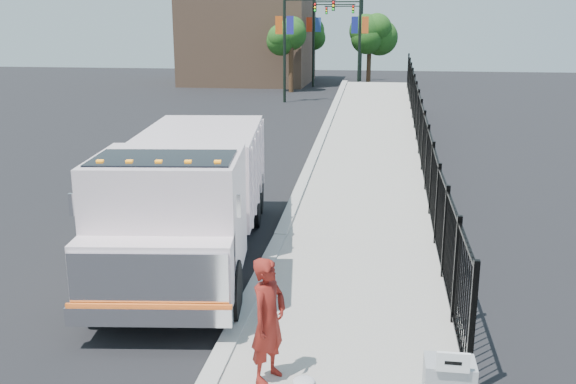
# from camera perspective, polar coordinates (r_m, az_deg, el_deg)

# --- Properties ---
(ground) EXTENTS (120.00, 120.00, 0.00)m
(ground) POSITION_cam_1_polar(r_m,az_deg,el_deg) (11.46, -3.88, -10.82)
(ground) COLOR black
(ground) RESTS_ON ground
(sidewalk) EXTENTS (3.55, 12.00, 0.12)m
(sidewalk) POSITION_cam_1_polar(r_m,az_deg,el_deg) (9.45, 5.37, -16.41)
(sidewalk) COLOR #9E998E
(sidewalk) RESTS_ON ground
(curb) EXTENTS (0.30, 12.00, 0.16)m
(curb) POSITION_cam_1_polar(r_m,az_deg,el_deg) (9.70, -6.48, -15.41)
(curb) COLOR #ADAAA3
(curb) RESTS_ON ground
(ramp) EXTENTS (3.95, 24.06, 3.19)m
(ramp) POSITION_cam_1_polar(r_m,az_deg,el_deg) (26.55, 8.01, 3.93)
(ramp) COLOR #9E998E
(ramp) RESTS_ON ground
(iron_fence) EXTENTS (0.10, 28.00, 1.80)m
(iron_fence) POSITION_cam_1_polar(r_m,az_deg,el_deg) (22.49, 11.60, 4.14)
(iron_fence) COLOR black
(iron_fence) RESTS_ON ground
(truck) EXTENTS (3.58, 8.39, 2.78)m
(truck) POSITION_cam_1_polar(r_m,az_deg,el_deg) (13.51, -8.74, 0.13)
(truck) COLOR black
(truck) RESTS_ON ground
(worker) EXTENTS (0.65, 0.77, 1.79)m
(worker) POSITION_cam_1_polar(r_m,az_deg,el_deg) (8.94, -1.75, -11.31)
(worker) COLOR maroon
(worker) RESTS_ON sidewalk
(arrow_sign) EXTENTS (0.35, 0.04, 0.22)m
(arrow_sign) POSITION_cam_1_polar(r_m,az_deg,el_deg) (7.22, 14.46, -14.44)
(arrow_sign) COLOR white
(arrow_sign) RESTS_ON utility_cabinet
(debris) EXTENTS (0.32, 0.32, 0.08)m
(debris) POSITION_cam_1_polar(r_m,az_deg,el_deg) (9.23, 1.40, -16.47)
(debris) COLOR silver
(debris) RESTS_ON sidewalk
(light_pole_0) EXTENTS (3.77, 0.22, 8.00)m
(light_pole_0) POSITION_cam_1_polar(r_m,az_deg,el_deg) (41.27, 0.11, 14.01)
(light_pole_0) COLOR black
(light_pole_0) RESTS_ON ground
(light_pole_1) EXTENTS (3.78, 0.22, 8.00)m
(light_pole_1) POSITION_cam_1_polar(r_m,az_deg,el_deg) (44.73, 5.99, 13.99)
(light_pole_1) COLOR black
(light_pole_1) RESTS_ON ground
(light_pole_2) EXTENTS (3.78, 0.22, 8.00)m
(light_pole_2) POSITION_cam_1_polar(r_m,az_deg,el_deg) (51.57, 2.64, 14.16)
(light_pole_2) COLOR black
(light_pole_2) RESTS_ON ground
(light_pole_3) EXTENTS (3.77, 0.22, 8.00)m
(light_pole_3) POSITION_cam_1_polar(r_m,az_deg,el_deg) (56.99, 6.24, 14.15)
(light_pole_3) COLOR black
(light_pole_3) RESTS_ON ground
(tree_0) EXTENTS (2.34, 2.34, 5.17)m
(tree_0) POSITION_cam_1_polar(r_m,az_deg,el_deg) (47.46, 0.29, 13.58)
(tree_0) COLOR #382314
(tree_0) RESTS_ON ground
(tree_1) EXTENTS (2.57, 2.57, 5.29)m
(tree_1) POSITION_cam_1_polar(r_m,az_deg,el_deg) (51.72, 7.27, 13.59)
(tree_1) COLOR #382314
(tree_1) RESTS_ON ground
(tree_2) EXTENTS (2.62, 2.62, 5.31)m
(tree_2) POSITION_cam_1_polar(r_m,az_deg,el_deg) (59.70, 1.96, 13.85)
(tree_2) COLOR #382314
(tree_2) RESTS_ON ground
(building) EXTENTS (10.00, 10.00, 8.00)m
(building) POSITION_cam_1_polar(r_m,az_deg,el_deg) (55.25, -3.43, 13.81)
(building) COLOR #8C664C
(building) RESTS_ON ground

